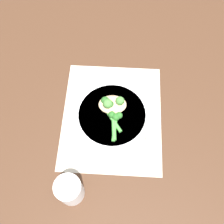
% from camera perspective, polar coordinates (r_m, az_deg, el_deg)
% --- Properties ---
extents(ground_plane, '(3.00, 3.00, 0.00)m').
position_cam_1_polar(ground_plane, '(0.92, 0.00, -0.89)').
color(ground_plane, '#422819').
extents(placemat, '(0.41, 0.34, 0.00)m').
position_cam_1_polar(placemat, '(0.92, 0.00, -0.83)').
color(placemat, '#B2A893').
rests_on(placemat, ground_plane).
extents(plate, '(0.24, 0.24, 0.01)m').
position_cam_1_polar(plate, '(0.91, 0.00, -0.56)').
color(plate, white).
rests_on(plate, placemat).
extents(chicken_fillet, '(0.08, 0.10, 0.02)m').
position_cam_1_polar(chicken_fillet, '(0.91, 0.36, 1.62)').
color(chicken_fillet, tan).
rests_on(chicken_fillet, plate).
extents(pesto_dollop_primary, '(0.03, 0.03, 0.03)m').
position_cam_1_polar(pesto_dollop_primary, '(0.89, 1.75, 2.45)').
color(pesto_dollop_primary, '#477F38').
rests_on(pesto_dollop_primary, chicken_fillet).
extents(pesto_dollop_secondary, '(0.03, 0.03, 0.03)m').
position_cam_1_polar(pesto_dollop_secondary, '(0.89, -0.94, 1.84)').
color(pesto_dollop_secondary, '#477F38').
rests_on(pesto_dollop_secondary, chicken_fillet).
extents(broccoli_stalk_right, '(0.13, 0.08, 0.03)m').
position_cam_1_polar(broccoli_stalk_right, '(0.90, -1.03, 1.16)').
color(broccoli_stalk_right, green).
rests_on(broccoli_stalk_right, plate).
extents(broccoli_stalk_left, '(0.14, 0.05, 0.03)m').
position_cam_1_polar(broccoli_stalk_left, '(0.90, 0.09, 0.18)').
color(broccoli_stalk_left, green).
rests_on(broccoli_stalk_left, plate).
extents(broccoli_stalk_front, '(0.11, 0.04, 0.03)m').
position_cam_1_polar(broccoli_stalk_front, '(0.89, 0.81, -1.44)').
color(broccoli_stalk_front, green).
rests_on(broccoli_stalk_front, plate).
extents(knife, '(0.19, 0.04, 0.01)m').
position_cam_1_polar(knife, '(0.93, 8.57, -0.66)').
color(knife, silver).
rests_on(knife, placemat).
extents(spoon, '(0.19, 0.05, 0.01)m').
position_cam_1_polar(spoon, '(0.94, -8.21, 1.57)').
color(spoon, silver).
rests_on(spoon, placemat).
extents(water_glass, '(0.08, 0.08, 0.11)m').
position_cam_1_polar(water_glass, '(0.80, -9.18, -16.42)').
color(water_glass, white).
rests_on(water_glass, ground_plane).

